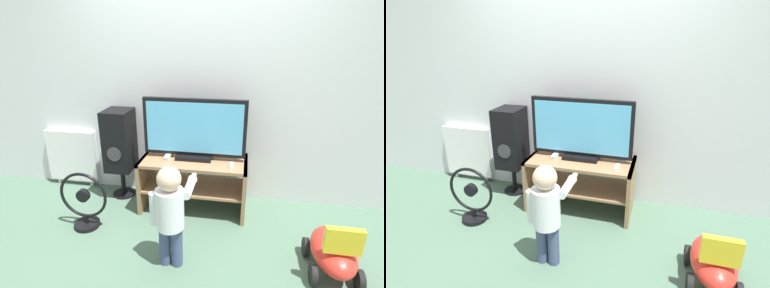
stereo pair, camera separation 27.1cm
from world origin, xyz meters
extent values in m
plane|color=#4C6B56|center=(0.00, 0.00, 0.00)|extent=(16.00, 16.00, 0.00)
cube|color=silver|center=(0.00, 0.59, 1.30)|extent=(10.00, 0.06, 2.60)
cube|color=#93704C|center=(0.00, 0.25, 0.53)|extent=(1.06, 0.51, 0.03)
cube|color=#93704C|center=(0.00, 0.25, 0.25)|extent=(1.02, 0.47, 0.02)
cube|color=#93704C|center=(-0.51, 0.25, 0.27)|extent=(0.04, 0.51, 0.55)
cube|color=#93704C|center=(0.51, 0.25, 0.27)|extent=(0.04, 0.51, 0.55)
cube|color=black|center=(0.00, 0.28, 0.57)|extent=(0.35, 0.20, 0.04)
cube|color=black|center=(0.00, 0.28, 0.87)|extent=(1.01, 0.05, 0.57)
cube|color=#59B2EA|center=(0.00, 0.25, 0.87)|extent=(0.94, 0.01, 0.50)
cube|color=white|center=(-0.26, 0.25, 0.57)|extent=(0.05, 0.17, 0.04)
cube|color=#3F8CE5|center=(-0.26, 0.17, 0.57)|extent=(0.03, 0.00, 0.01)
cube|color=white|center=(0.38, 0.14, 0.56)|extent=(0.04, 0.13, 0.02)
cylinder|color=#337FD8|center=(0.38, 0.14, 0.57)|extent=(0.01, 0.01, 0.00)
cylinder|color=#3F4C72|center=(-0.08, -0.60, 0.17)|extent=(0.09, 0.09, 0.35)
cylinder|color=#3F4C72|center=(0.01, -0.60, 0.17)|extent=(0.09, 0.09, 0.35)
cylinder|color=white|center=(-0.03, -0.60, 0.50)|extent=(0.21, 0.21, 0.31)
sphere|color=beige|center=(-0.03, -0.60, 0.75)|extent=(0.18, 0.18, 0.18)
cylinder|color=white|center=(-0.16, -0.60, 0.49)|extent=(0.07, 0.07, 0.26)
cylinder|color=white|center=(0.09, -0.46, 0.62)|extent=(0.07, 0.26, 0.07)
sphere|color=beige|center=(0.09, -0.33, 0.62)|extent=(0.08, 0.08, 0.08)
cube|color=white|center=(0.09, -0.29, 0.62)|extent=(0.03, 0.13, 0.02)
cylinder|color=black|center=(-0.83, 0.38, 0.01)|extent=(0.25, 0.25, 0.02)
cylinder|color=black|center=(-0.83, 0.38, 0.16)|extent=(0.05, 0.05, 0.33)
cube|color=black|center=(-0.83, 0.38, 0.66)|extent=(0.28, 0.33, 0.66)
cylinder|color=#38383D|center=(-0.83, 0.21, 0.56)|extent=(0.15, 0.01, 0.15)
cylinder|color=black|center=(-0.94, -0.26, 0.02)|extent=(0.24, 0.24, 0.04)
cylinder|color=black|center=(-0.94, -0.26, 0.08)|extent=(0.04, 0.04, 0.08)
torus|color=black|center=(-0.94, -0.26, 0.33)|extent=(0.46, 0.03, 0.46)
cylinder|color=black|center=(-0.94, -0.26, 0.33)|extent=(0.12, 0.05, 0.12)
ellipsoid|color=red|center=(1.19, -0.46, 0.19)|extent=(0.31, 0.56, 0.22)
cube|color=yellow|center=(1.19, -0.61, 0.39)|extent=(0.25, 0.05, 0.20)
cylinder|color=black|center=(1.04, -0.30, 0.08)|extent=(0.04, 0.15, 0.15)
cylinder|color=black|center=(1.35, -0.30, 0.08)|extent=(0.04, 0.15, 0.15)
cylinder|color=black|center=(1.04, -0.61, 0.08)|extent=(0.04, 0.15, 0.15)
cube|color=white|center=(-1.51, 0.52, 0.37)|extent=(0.61, 0.08, 0.62)
cube|color=silver|center=(-1.72, 0.52, 0.03)|extent=(0.03, 0.05, 0.06)
cube|color=silver|center=(-1.29, 0.52, 0.03)|extent=(0.03, 0.05, 0.06)
camera|label=1|loc=(0.47, -2.46, 1.73)|focal=28.00mm
camera|label=2|loc=(0.73, -2.40, 1.73)|focal=28.00mm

